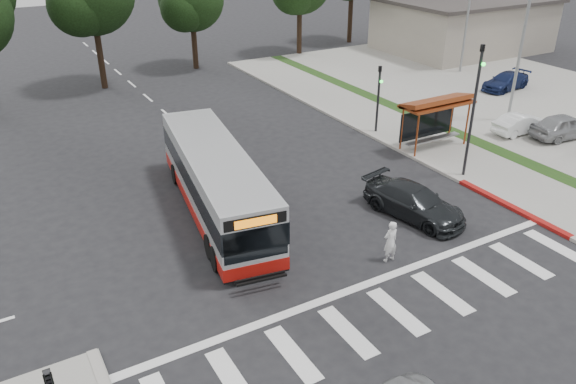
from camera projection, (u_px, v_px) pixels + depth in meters
ground at (316, 242)px, 22.40m from camera, size 140.00×140.00×0.00m
sidewalk_east at (399, 130)px, 33.45m from camera, size 4.00×40.00×0.12m
curb_east at (373, 136)px, 32.55m from camera, size 0.30×40.00×0.15m
curb_east_red at (512, 207)px, 24.82m from camera, size 0.32×6.00×0.15m
parking_lot at (511, 93)px, 40.34m from camera, size 18.00×36.00×0.10m
commercial_building at (463, 26)px, 51.76m from camera, size 14.00×10.00×4.40m
crosswalk_ladder at (397, 311)px, 18.53m from camera, size 18.00×2.60×0.01m
bus_shelter at (436, 107)px, 30.09m from camera, size 4.20×1.60×2.86m
traffic_signal_ne_tall at (475, 101)px, 26.07m from camera, size 0.18×0.37×6.50m
traffic_signal_ne_short at (379, 92)px, 32.11m from camera, size 0.18×0.37×4.00m
lot_light_front at (525, 24)px, 32.38m from camera, size 1.90×0.35×9.01m
transit_bus at (216, 183)px, 23.90m from camera, size 4.15×11.39×2.88m
pedestrian at (390, 241)px, 20.83m from camera, size 0.62×0.41×1.68m
dark_sedan at (414, 202)px, 23.96m from camera, size 2.81×4.99×1.37m
parked_car_0 at (565, 126)px, 31.98m from camera, size 4.29×2.16×1.40m
parked_car_1 at (520, 124)px, 32.68m from camera, size 3.56×1.33×1.16m
parked_car_3 at (506, 81)px, 40.62m from camera, size 4.35×2.25×1.21m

